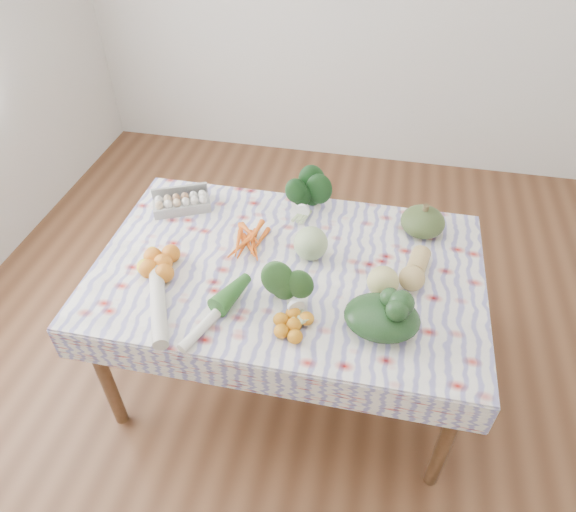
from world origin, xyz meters
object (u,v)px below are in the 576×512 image
Objects in this scene: egg_carton at (182,204)px; kabocha_squash at (423,222)px; grapefruit at (383,282)px; cabbage at (311,243)px; dining_table at (288,280)px; butternut_squash at (416,268)px.

egg_carton is 1.14m from kabocha_squash.
egg_carton is 2.12× the size of grapefruit.
kabocha_squash is 0.45m from grapefruit.
kabocha_squash is at bearing -21.87° from egg_carton.
egg_carton is at bearing 163.11° from cabbage.
grapefruit is at bearing -45.16° from egg_carton.
egg_carton is (-0.59, 0.29, 0.12)m from dining_table.
grapefruit is (-0.15, -0.43, -0.00)m from kabocha_squash.
grapefruit is at bearing -11.09° from dining_table.
dining_table is 0.55m from butternut_squash.
butternut_squash is (0.53, 0.04, 0.14)m from dining_table.
grapefruit reaches higher than egg_carton.
kabocha_squash is at bearing 70.43° from grapefruit.
cabbage reaches higher than grapefruit.
dining_table is 10.76× the size of cabbage.
cabbage is at bearing 153.36° from grapefruit.
dining_table is 5.89× the size of egg_carton.
cabbage is 0.64× the size of butternut_squash.
butternut_squash reaches higher than dining_table.
kabocha_squash reaches higher than egg_carton.
butternut_squash is at bearing -5.08° from cabbage.
kabocha_squash is 1.56× the size of grapefruit.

